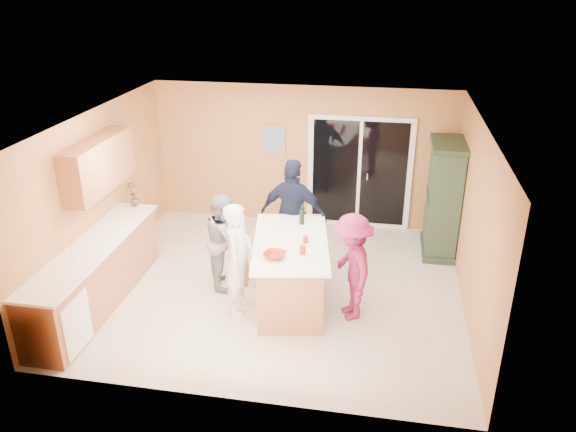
% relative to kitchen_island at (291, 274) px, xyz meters
% --- Properties ---
extents(floor, '(5.50, 5.50, 0.00)m').
position_rel_kitchen_island_xyz_m(floor, '(-0.28, 0.40, -0.47)').
color(floor, beige).
rests_on(floor, ground).
extents(ceiling, '(5.50, 5.00, 0.10)m').
position_rel_kitchen_island_xyz_m(ceiling, '(-0.28, 0.40, 2.13)').
color(ceiling, white).
rests_on(ceiling, wall_back).
extents(wall_back, '(5.50, 0.10, 2.60)m').
position_rel_kitchen_island_xyz_m(wall_back, '(-0.28, 2.90, 0.83)').
color(wall_back, '#F1A563').
rests_on(wall_back, ground).
extents(wall_front, '(5.50, 0.10, 2.60)m').
position_rel_kitchen_island_xyz_m(wall_front, '(-0.28, -2.10, 0.83)').
color(wall_front, '#F1A563').
rests_on(wall_front, ground).
extents(wall_left, '(0.10, 5.00, 2.60)m').
position_rel_kitchen_island_xyz_m(wall_left, '(-3.03, 0.40, 0.83)').
color(wall_left, '#F1A563').
rests_on(wall_left, ground).
extents(wall_right, '(0.10, 5.00, 2.60)m').
position_rel_kitchen_island_xyz_m(wall_right, '(2.47, 0.40, 0.83)').
color(wall_right, '#F1A563').
rests_on(wall_right, ground).
extents(left_cabinet_run, '(0.65, 3.05, 1.24)m').
position_rel_kitchen_island_xyz_m(left_cabinet_run, '(-2.72, -0.65, -0.00)').
color(left_cabinet_run, '#AD6743').
rests_on(left_cabinet_run, floor).
extents(upper_cabinets, '(0.35, 1.60, 0.75)m').
position_rel_kitchen_island_xyz_m(upper_cabinets, '(-2.85, 0.20, 1.41)').
color(upper_cabinets, '#AD6743').
rests_on(upper_cabinets, wall_left).
extents(sliding_door, '(1.90, 0.07, 2.10)m').
position_rel_kitchen_island_xyz_m(sliding_door, '(0.77, 2.86, 0.58)').
color(sliding_door, white).
rests_on(sliding_door, floor).
extents(framed_picture, '(0.46, 0.04, 0.56)m').
position_rel_kitchen_island_xyz_m(framed_picture, '(-0.83, 2.87, 1.13)').
color(framed_picture, '#A87B54').
rests_on(framed_picture, wall_back).
extents(kitchen_island, '(1.32, 2.03, 0.99)m').
position_rel_kitchen_island_xyz_m(kitchen_island, '(0.00, 0.00, 0.00)').
color(kitchen_island, '#AD6743').
rests_on(kitchen_island, floor).
extents(green_hutch, '(0.56, 1.06, 1.95)m').
position_rel_kitchen_island_xyz_m(green_hutch, '(2.21, 2.05, 0.48)').
color(green_hutch, '#233927').
rests_on(green_hutch, floor).
extents(woman_white, '(0.44, 0.62, 1.63)m').
position_rel_kitchen_island_xyz_m(woman_white, '(-0.67, -0.31, 0.35)').
color(woman_white, white).
rests_on(woman_white, floor).
extents(woman_grey, '(0.72, 0.83, 1.47)m').
position_rel_kitchen_island_xyz_m(woman_grey, '(-1.07, 0.37, 0.27)').
color(woman_grey, gray).
rests_on(woman_grey, floor).
extents(woman_navy, '(1.13, 0.59, 1.84)m').
position_rel_kitchen_island_xyz_m(woman_navy, '(-0.14, 1.04, 0.45)').
color(woman_navy, '#171934').
rests_on(woman_navy, floor).
extents(woman_magenta, '(0.87, 1.12, 1.53)m').
position_rel_kitchen_island_xyz_m(woman_magenta, '(0.87, -0.18, 0.30)').
color(woman_magenta, '#921F58').
rests_on(woman_magenta, floor).
extents(serving_bowl, '(0.34, 0.34, 0.07)m').
position_rel_kitchen_island_xyz_m(serving_bowl, '(-0.13, -0.51, 0.56)').
color(serving_bowl, '#AC2813').
rests_on(serving_bowl, kitchen_island).
extents(tulip_vase, '(0.25, 0.20, 0.43)m').
position_rel_kitchen_island_xyz_m(tulip_vase, '(-2.73, 0.92, 0.69)').
color(tulip_vase, '#A21025').
rests_on(tulip_vase, left_cabinet_run).
extents(tumbler_near, '(0.11, 0.11, 0.12)m').
position_rel_kitchen_island_xyz_m(tumbler_near, '(0.22, -0.35, 0.59)').
color(tumbler_near, '#AC2813').
rests_on(tumbler_near, kitchen_island).
extents(tumbler_far, '(0.09, 0.09, 0.10)m').
position_rel_kitchen_island_xyz_m(tumbler_far, '(0.21, -0.01, 0.58)').
color(tumbler_far, '#AC2813').
rests_on(tumbler_far, kitchen_island).
extents(wine_bottle, '(0.07, 0.07, 0.32)m').
position_rel_kitchen_island_xyz_m(wine_bottle, '(0.06, 0.60, 0.65)').
color(wine_bottle, black).
rests_on(wine_bottle, kitchen_island).
extents(white_plate, '(0.26, 0.26, 0.01)m').
position_rel_kitchen_island_xyz_m(white_plate, '(0.27, 0.54, 0.53)').
color(white_plate, white).
rests_on(white_plate, kitchen_island).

